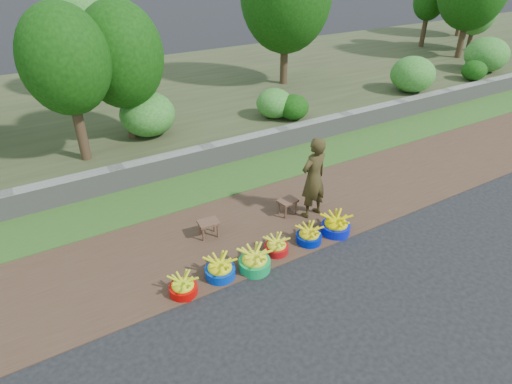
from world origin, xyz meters
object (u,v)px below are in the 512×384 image
basin_b (220,269)px  basin_c (255,261)px  stool_left (209,225)px  stool_right (288,203)px  basin_a (183,287)px  basin_e (309,235)px  basin_d (276,246)px  basin_f (336,225)px  vendor_woman (314,178)px

basin_b → basin_c: bearing=-12.1°
stool_left → stool_right: stool_left is taller
stool_left → basin_c: bearing=-77.6°
basin_a → basin_e: 2.54m
basin_d → basin_f: 1.31m
basin_a → vendor_woman: (3.13, 0.79, 0.72)m
basin_c → stool_left: size_ratio=1.35×
basin_d → basin_b: bearing=-176.9°
stool_right → stool_left: bearing=175.9°
basin_e → basin_f: bearing=-2.6°
basin_f → vendor_woman: vendor_woman is taller
vendor_woman → basin_b: bearing=9.2°
stool_right → basin_c: bearing=-142.1°
basin_e → stool_right: 1.01m
basin_a → basin_e: (2.54, 0.07, 0.01)m
basin_b → basin_c: (0.60, -0.13, 0.01)m
basin_f → vendor_woman: 1.01m
basin_a → stool_left: bearing=49.4°
basin_a → basin_b: basin_b is taller
basin_a → basin_c: 1.28m
basin_b → basin_f: size_ratio=0.92×
basin_e → vendor_woman: (0.59, 0.72, 0.71)m
basin_f → stool_left: (-2.15, 1.13, 0.10)m
basin_d → vendor_woman: bearing=27.4°
basin_b → vendor_woman: bearing=16.6°
basin_d → stool_left: bearing=128.6°
stool_left → basin_a: bearing=-130.6°
basin_b → basin_e: (1.86, 0.01, -0.01)m
basin_a → stool_right: 2.92m
basin_d → basin_f: bearing=-3.4°
basin_f → stool_left: size_ratio=1.37×
basin_e → basin_f: basin_f is taller
stool_left → basin_e: bearing=-35.8°
basin_a → basin_e: size_ratio=0.94×
basin_a → stool_left: stool_left is taller
stool_left → vendor_woman: vendor_woman is taller
stool_left → basin_b: bearing=-106.1°
basin_a → basin_c: (1.28, -0.07, 0.03)m
basin_a → basin_d: 1.85m
basin_d → stool_right: 1.29m
basin_a → basin_c: bearing=-3.1°
basin_c → stool_right: 1.83m
basin_c → stool_right: (1.44, 1.12, 0.10)m
stool_left → vendor_woman: 2.24m
basin_f → vendor_woman: size_ratio=0.33×
vendor_woman → basin_c: bearing=17.4°
basin_a → stool_right: bearing=21.1°
basin_e → vendor_woman: bearing=50.5°
vendor_woman → basin_f: bearing=84.8°
basin_c → basin_f: 1.88m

